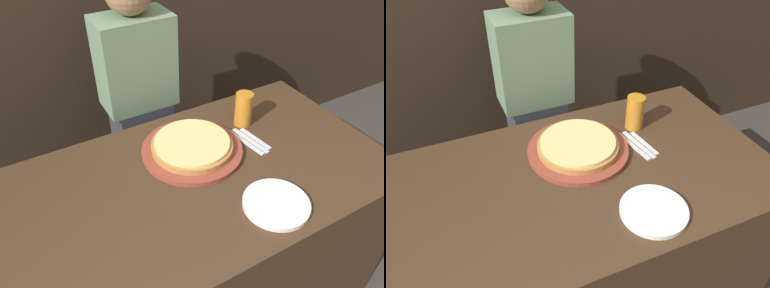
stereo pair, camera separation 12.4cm
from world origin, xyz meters
The scene contains 8 objects.
dining_table centered at (0.00, 0.00, 0.39)m, with size 1.43×0.80×0.77m.
pizza_on_board centered at (0.03, 0.13, 0.80)m, with size 0.39×0.39×0.06m.
beer_glass centered at (0.32, 0.19, 0.85)m, with size 0.07×0.07×0.15m.
dinner_plate centered at (0.13, -0.25, 0.78)m, with size 0.23×0.23×0.02m.
fork centered at (0.25, 0.07, 0.78)m, with size 0.05×0.20×0.00m.
dinner_knife centered at (0.27, 0.07, 0.78)m, with size 0.05×0.20×0.00m.
spoon centered at (0.30, 0.07, 0.78)m, with size 0.04×0.17×0.00m.
diner_person centered at (0.01, 0.60, 0.69)m, with size 0.33×0.20×1.37m.
Camera 2 is at (-0.42, -0.91, 1.71)m, focal length 35.00 mm.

